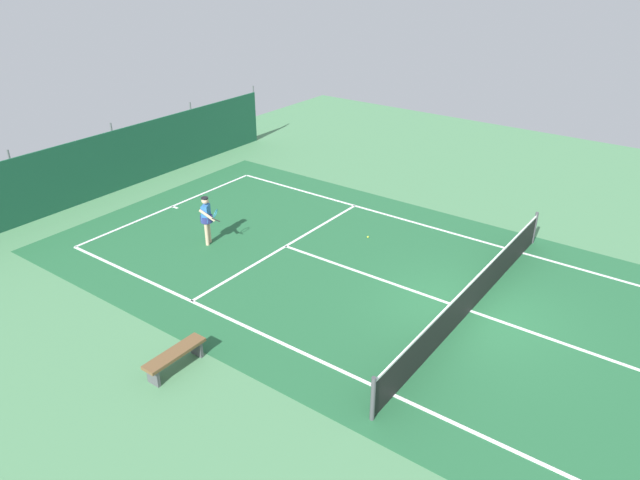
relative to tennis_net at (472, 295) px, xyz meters
name	(u,v)px	position (x,y,z in m)	size (l,w,h in m)	color
ground_plane	(470,311)	(0.00, 0.00, -0.51)	(36.00, 36.00, 0.00)	#4C8456
court_surface	(470,311)	(0.00, 0.00, -0.51)	(11.02, 26.60, 0.01)	#236038
tennis_net	(472,295)	(0.00, 0.00, 0.00)	(10.12, 0.10, 1.10)	black
back_fence	(112,171)	(0.00, 15.40, 0.16)	(16.30, 0.98, 2.70)	#195138
tennis_player	(207,217)	(-1.34, 8.56, 0.45)	(0.56, 0.83, 1.64)	#D8AD8C
tennis_ball_near_player	(368,237)	(2.12, 4.57, -0.48)	(0.07, 0.07, 0.07)	#CCDB33
courtside_bench	(175,356)	(-6.31, 4.53, -0.14)	(1.60, 0.40, 0.49)	brown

